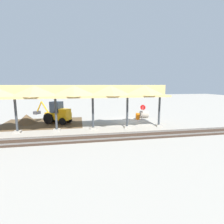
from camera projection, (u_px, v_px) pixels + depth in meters
The scene contains 9 objects.
ground_plane at pixel (130, 121), 24.04m from camera, with size 120.00×120.00×0.00m, color #9E998E.
dirt_work_zone at pixel (43, 123), 22.49m from camera, with size 10.00×7.00×0.01m, color brown.
platform_canopy at pixel (74, 92), 18.55m from camera, with size 20.84×3.20×4.90m.
rail_tracks at pixel (150, 135), 17.37m from camera, with size 60.00×2.58×0.15m.
stop_sign at pixel (143, 109), 25.34m from camera, with size 0.64×0.45×2.05m.
backhoe at pixel (57, 114), 22.36m from camera, with size 5.13×3.65×2.82m.
dirt_mound at pixel (27, 123), 22.48m from camera, with size 5.40×5.40×2.36m, color brown.
concrete_pipe at pixel (144, 114), 26.25m from camera, with size 1.31×1.21×1.06m.
traffic_barrel at pixel (138, 116), 25.00m from camera, with size 0.56×0.56×0.90m, color orange.
Camera 1 is at (6.78, 22.69, 4.97)m, focal length 28.00 mm.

